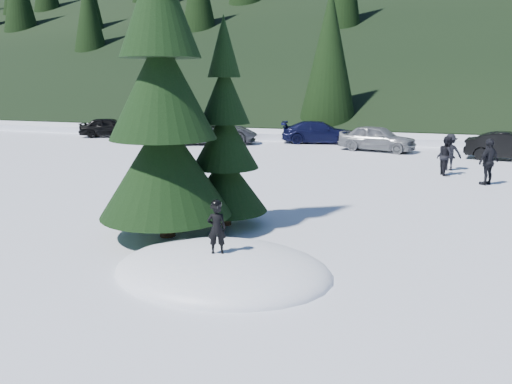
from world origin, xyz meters
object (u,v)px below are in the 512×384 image
(spruce_short, at_px, (225,147))
(car_5, at_px, (511,146))
(adult_1, at_px, (488,162))
(car_3, at_px, (319,132))
(spruce_tall, at_px, (162,100))
(car_0, at_px, (110,127))
(car_1, at_px, (152,129))
(adult_2, at_px, (450,152))
(car_4, at_px, (377,138))
(adult_0, at_px, (447,156))
(child_skier, at_px, (217,228))
(car_2, at_px, (213,132))

(spruce_short, bearing_deg, car_5, 58.89)
(adult_1, distance_m, car_3, 13.60)
(spruce_tall, distance_m, car_3, 20.21)
(adult_1, distance_m, car_0, 24.73)
(spruce_tall, bearing_deg, spruce_short, 54.46)
(car_5, bearing_deg, spruce_tall, 158.34)
(car_0, bearing_deg, car_1, -123.11)
(adult_2, bearing_deg, car_5, -137.95)
(car_4, relative_size, car_5, 1.02)
(spruce_tall, relative_size, car_0, 2.17)
(adult_0, distance_m, car_4, 7.32)
(child_skier, xyz_separation_m, adult_2, (4.79, 14.27, -0.20))
(adult_2, relative_size, car_5, 0.38)
(spruce_tall, distance_m, spruce_short, 2.11)
(spruce_tall, bearing_deg, car_5, 58.48)
(adult_1, xyz_separation_m, car_2, (-14.56, 8.28, -0.11))
(adult_1, bearing_deg, car_5, -152.36)
(child_skier, distance_m, adult_0, 13.82)
(car_1, relative_size, car_3, 0.93)
(spruce_short, relative_size, adult_1, 3.13)
(spruce_short, bearing_deg, child_skier, -70.83)
(car_3, bearing_deg, spruce_short, 172.60)
(car_3, bearing_deg, car_2, 99.98)
(car_4, bearing_deg, car_2, 102.23)
(adult_1, bearing_deg, car_1, -72.77)
(child_skier, bearing_deg, adult_2, -129.22)
(spruce_short, bearing_deg, adult_1, 47.97)
(spruce_short, distance_m, car_4, 16.36)
(adult_0, distance_m, adult_2, 1.27)
(adult_1, relative_size, car_1, 0.40)
(spruce_tall, xyz_separation_m, car_5, (9.90, 16.15, -2.65))
(car_0, distance_m, car_4, 18.16)
(car_1, bearing_deg, car_0, 102.73)
(spruce_tall, relative_size, child_skier, 8.63)
(child_skier, height_order, car_4, child_skier)
(adult_0, bearing_deg, car_1, 52.08)
(adult_0, height_order, car_1, adult_0)
(spruce_short, xyz_separation_m, car_0, (-15.63, 17.49, -1.43))
(car_0, height_order, car_2, car_2)
(car_4, bearing_deg, car_5, -88.81)
(child_skier, xyz_separation_m, adult_0, (4.63, 13.02, -0.18))
(spruce_short, height_order, car_1, spruce_short)
(adult_1, height_order, car_0, adult_1)
(adult_2, xyz_separation_m, car_5, (2.92, 3.89, -0.11))
(spruce_tall, xyz_separation_m, car_0, (-14.63, 18.89, -2.64))
(adult_1, distance_m, car_2, 16.75)
(spruce_short, distance_m, car_1, 20.54)
(adult_1, height_order, car_5, adult_1)
(car_0, bearing_deg, spruce_short, -159.48)
(car_1, relative_size, car_4, 1.04)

